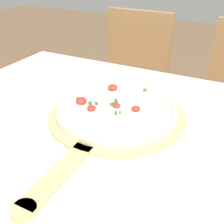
% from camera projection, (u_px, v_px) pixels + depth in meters
% --- Properties ---
extents(dining_table, '(1.29, 1.04, 0.74)m').
position_uv_depth(dining_table, '(109.00, 165.00, 0.78)').
color(dining_table, brown).
rests_on(dining_table, ground_plane).
extents(towel_cloth, '(1.21, 0.96, 0.00)m').
position_uv_depth(towel_cloth, '(109.00, 136.00, 0.73)').
color(towel_cloth, white).
rests_on(towel_cloth, dining_table).
extents(pizza_peel, '(0.39, 0.60, 0.01)m').
position_uv_depth(pizza_peel, '(113.00, 118.00, 0.79)').
color(pizza_peel, tan).
rests_on(pizza_peel, towel_cloth).
extents(pizza, '(0.35, 0.35, 0.04)m').
position_uv_depth(pizza, '(117.00, 109.00, 0.80)').
color(pizza, beige).
rests_on(pizza, pizza_peel).
extents(chair_left, '(0.41, 0.41, 0.88)m').
position_uv_depth(chair_left, '(131.00, 79.00, 1.64)').
color(chair_left, '#A37547').
rests_on(chair_left, ground_plane).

